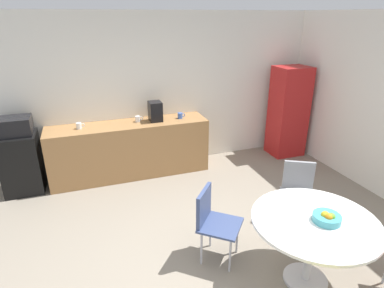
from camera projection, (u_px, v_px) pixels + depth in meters
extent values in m
plane|color=gray|center=(216.00, 279.00, 3.31)|extent=(6.00, 6.00, 0.00)
cube|color=white|center=(148.00, 92.00, 5.44)|extent=(6.00, 0.10, 2.60)
cube|color=#9E7042|center=(130.00, 149.00, 5.33)|extent=(2.56, 0.60, 0.90)
cube|color=black|center=(22.00, 163.00, 4.82)|extent=(0.54, 0.54, 0.91)
cube|color=black|center=(14.00, 126.00, 4.61)|extent=(0.48, 0.38, 0.26)
cube|color=#B21E1E|center=(288.00, 112.00, 6.01)|extent=(0.60, 0.50, 1.67)
cylinder|color=silver|center=(305.00, 279.00, 3.29)|extent=(0.44, 0.44, 0.03)
cylinder|color=silver|center=(310.00, 250.00, 3.15)|extent=(0.08, 0.08, 0.71)
cylinder|color=white|center=(315.00, 221.00, 3.02)|extent=(1.19, 1.19, 0.03)
cylinder|color=silver|center=(311.00, 221.00, 3.88)|extent=(0.02, 0.02, 0.42)
cylinder|color=silver|center=(285.00, 218.00, 3.93)|extent=(0.02, 0.02, 0.42)
cylinder|color=silver|center=(307.00, 207.00, 4.17)|extent=(0.02, 0.02, 0.42)
cylinder|color=silver|center=(282.00, 204.00, 4.22)|extent=(0.02, 0.02, 0.42)
cube|color=gray|center=(298.00, 197.00, 3.96)|extent=(0.57, 0.57, 0.03)
cube|color=gray|center=(298.00, 175.00, 4.06)|extent=(0.35, 0.22, 0.38)
cylinder|color=silver|center=(237.00, 237.00, 3.60)|extent=(0.02, 0.02, 0.42)
cylinder|color=silver|center=(230.00, 255.00, 3.32)|extent=(0.02, 0.02, 0.42)
cylinder|color=silver|center=(210.00, 231.00, 3.70)|extent=(0.02, 0.02, 0.42)
cylinder|color=silver|center=(201.00, 248.00, 3.43)|extent=(0.02, 0.02, 0.42)
cube|color=#384772|center=(220.00, 225.00, 3.43)|extent=(0.59, 0.59, 0.03)
cube|color=#384772|center=(204.00, 206.00, 3.42)|extent=(0.27, 0.31, 0.38)
cylinder|color=teal|center=(327.00, 218.00, 2.98)|extent=(0.26, 0.26, 0.07)
sphere|color=yellow|center=(325.00, 215.00, 2.96)|extent=(0.07, 0.07, 0.07)
sphere|color=#66B233|center=(331.00, 216.00, 2.94)|extent=(0.07, 0.07, 0.07)
sphere|color=orange|center=(329.00, 217.00, 2.93)|extent=(0.07, 0.07, 0.07)
sphere|color=orange|center=(325.00, 215.00, 2.96)|extent=(0.07, 0.07, 0.07)
cylinder|color=white|center=(138.00, 119.00, 5.23)|extent=(0.08, 0.08, 0.09)
torus|color=white|center=(141.00, 118.00, 5.25)|extent=(0.06, 0.01, 0.06)
cylinder|color=#3F66BF|center=(180.00, 116.00, 5.40)|extent=(0.08, 0.08, 0.09)
torus|color=#3F66BF|center=(183.00, 115.00, 5.42)|extent=(0.06, 0.01, 0.06)
cylinder|color=white|center=(79.00, 126.00, 4.91)|extent=(0.08, 0.08, 0.09)
torus|color=white|center=(83.00, 125.00, 4.93)|extent=(0.06, 0.01, 0.06)
cube|color=black|center=(155.00, 111.00, 5.24)|extent=(0.20, 0.24, 0.32)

